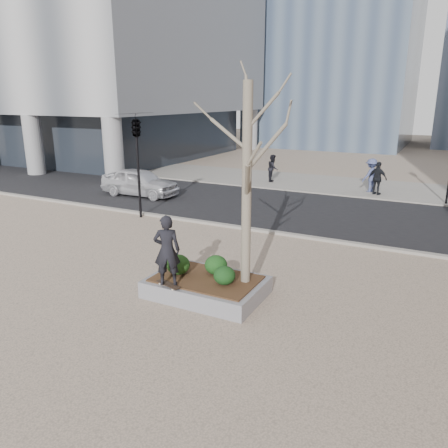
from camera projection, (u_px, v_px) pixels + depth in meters
The scene contains 16 objects.
ground at pixel (175, 288), 12.16m from camera, with size 120.00×120.00×0.00m, color tan.
street at pixel (292, 209), 20.70m from camera, with size 60.00×8.00×0.02m, color black.
far_sidewalk at pixel (329, 184), 26.68m from camera, with size 60.00×6.00×0.02m, color gray.
planter at pixel (206, 287), 11.66m from camera, with size 3.00×2.00×0.45m, color gray.
planter_mulch at pixel (206, 279), 11.59m from camera, with size 2.70×1.70×0.04m, color #382314.
sycamore_tree at pixel (247, 154), 10.48m from camera, with size 2.80×2.80×6.60m, color gray, non-canonical shape.
shrub_left at pixel (178, 265), 11.77m from camera, with size 0.64×0.64×0.54m, color #163310.
shrub_middle at pixel (216, 265), 11.78m from camera, with size 0.61×0.61×0.52m, color #133C14.
shrub_right at pixel (224, 275), 11.13m from camera, with size 0.56×0.56×0.48m, color #103314.
skateboard at pixel (168, 285), 11.13m from camera, with size 0.78×0.20×0.07m, color black, non-canonical shape.
skateboarder at pixel (167, 250), 10.87m from camera, with size 0.66×0.43×1.81m, color black.
police_car at pixel (140, 182), 23.37m from camera, with size 1.74×4.33×1.47m, color silver.
pedestrian_a at pixel (273, 168), 27.30m from camera, with size 0.82×0.64×1.68m, color black.
pedestrian_b at pixel (371, 175), 24.27m from camera, with size 1.20×0.69×1.86m, color #46507E.
pedestrian_c at pixel (378, 178), 23.52m from camera, with size 1.05×0.44×1.79m, color black.
traffic_light_near at pixel (138, 167), 18.73m from camera, with size 0.60×2.48×4.50m, color black, non-canonical shape.
Camera 1 is at (6.32, -9.33, 5.08)m, focal length 35.00 mm.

